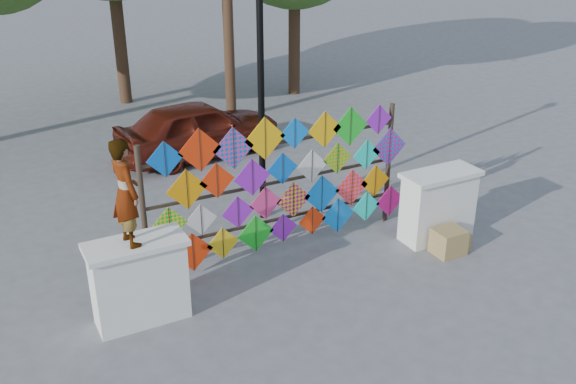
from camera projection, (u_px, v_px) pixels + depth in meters
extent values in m
plane|color=slate|center=(299.00, 268.00, 10.66)|extent=(80.00, 80.00, 0.00)
cube|color=silver|center=(140.00, 284.00, 9.11)|extent=(1.30, 0.55, 1.20)
cube|color=silver|center=(135.00, 244.00, 8.85)|extent=(1.40, 0.65, 0.08)
cube|color=silver|center=(438.00, 207.00, 11.40)|extent=(1.30, 0.55, 1.20)
cube|color=silver|center=(441.00, 174.00, 11.13)|extent=(1.40, 0.65, 0.08)
cylinder|color=#2F231A|center=(144.00, 216.00, 9.86)|extent=(0.09, 0.09, 2.30)
cylinder|color=#2F231A|center=(388.00, 164.00, 11.81)|extent=(0.09, 0.09, 2.30)
cube|color=#2F231A|center=(277.00, 219.00, 11.08)|extent=(4.60, 0.04, 0.04)
cube|color=#2F231A|center=(277.00, 182.00, 10.79)|extent=(4.60, 0.04, 0.04)
cube|color=#2F231A|center=(277.00, 143.00, 10.50)|extent=(4.60, 0.04, 0.04)
cube|color=blue|center=(165.00, 159.00, 9.61)|extent=(0.58, 0.01, 0.58)
cube|color=#2F231A|center=(165.00, 160.00, 9.60)|extent=(0.01, 0.01, 0.57)
cube|color=red|center=(200.00, 150.00, 9.83)|extent=(0.72, 0.01, 0.72)
cube|color=#2F231A|center=(200.00, 150.00, 9.82)|extent=(0.01, 0.01, 0.70)
cube|color=#DE3076|center=(233.00, 148.00, 10.09)|extent=(0.71, 0.01, 0.71)
cube|color=#2F231A|center=(234.00, 149.00, 10.08)|extent=(0.01, 0.01, 0.69)
cube|color=#FFB40A|center=(265.00, 139.00, 10.30)|extent=(0.73, 0.01, 0.73)
cube|color=#2F231A|center=(265.00, 139.00, 10.29)|extent=(0.01, 0.01, 0.72)
cube|color=#0A77EA|center=(295.00, 133.00, 10.53)|extent=(0.55, 0.01, 0.55)
cube|color=#2F231A|center=(295.00, 133.00, 10.52)|extent=(0.01, 0.01, 0.54)
cube|color=#FFB40A|center=(325.00, 130.00, 10.78)|extent=(0.65, 0.01, 0.65)
cube|color=#2F231A|center=(325.00, 130.00, 10.77)|extent=(0.01, 0.01, 0.64)
cube|color=green|center=(350.00, 126.00, 11.01)|extent=(0.70, 0.01, 0.70)
cube|color=#2F231A|center=(351.00, 127.00, 11.00)|extent=(0.01, 0.01, 0.69)
cube|color=purple|center=(379.00, 120.00, 11.24)|extent=(0.55, 0.01, 0.55)
cube|color=#2F231A|center=(379.00, 120.00, 11.23)|extent=(0.01, 0.01, 0.54)
cube|color=orange|center=(187.00, 189.00, 9.93)|extent=(0.68, 0.01, 0.68)
cube|color=#2F231A|center=(187.00, 190.00, 9.92)|extent=(0.01, 0.01, 0.67)
cube|color=red|center=(217.00, 181.00, 10.12)|extent=(0.60, 0.01, 0.60)
cube|color=#2F231A|center=(217.00, 181.00, 10.11)|extent=(0.01, 0.01, 0.59)
cube|color=purple|center=(252.00, 177.00, 10.41)|extent=(0.65, 0.01, 0.65)
cube|color=#2F231A|center=(253.00, 178.00, 10.40)|extent=(0.01, 0.01, 0.64)
cube|color=blue|center=(283.00, 168.00, 10.62)|extent=(0.57, 0.01, 0.57)
cube|color=#2F231A|center=(283.00, 169.00, 10.61)|extent=(0.01, 0.01, 0.56)
cube|color=silver|center=(312.00, 166.00, 10.88)|extent=(0.59, 0.01, 0.59)
cube|color=#2F231A|center=(312.00, 166.00, 10.87)|extent=(0.01, 0.01, 0.58)
cube|color=orange|center=(337.00, 158.00, 11.08)|extent=(0.57, 0.01, 0.57)
cube|color=#2F231A|center=(338.00, 158.00, 11.07)|extent=(0.01, 0.01, 0.56)
cube|color=#0DDCC2|center=(367.00, 154.00, 11.35)|extent=(0.56, 0.01, 0.56)
cube|color=#2F231A|center=(367.00, 155.00, 11.34)|extent=(0.01, 0.01, 0.55)
cube|color=blue|center=(389.00, 147.00, 11.54)|extent=(0.73, 0.01, 0.73)
cube|color=#2F231A|center=(390.00, 147.00, 11.53)|extent=(0.01, 0.01, 0.72)
cube|color=yellow|center=(169.00, 225.00, 9.97)|extent=(0.60, 0.01, 0.60)
cube|color=#2F231A|center=(170.00, 225.00, 9.96)|extent=(0.01, 0.01, 0.59)
cube|color=silver|center=(201.00, 220.00, 10.20)|extent=(0.54, 0.01, 0.54)
cube|color=#2F231A|center=(201.00, 220.00, 10.19)|extent=(0.01, 0.01, 0.53)
cube|color=purple|center=(238.00, 212.00, 10.48)|extent=(0.58, 0.01, 0.58)
cube|color=#2F231A|center=(238.00, 212.00, 10.47)|extent=(0.01, 0.01, 0.57)
cube|color=#DE3076|center=(266.00, 203.00, 10.67)|extent=(0.59, 0.01, 0.59)
cube|color=#2F231A|center=(266.00, 203.00, 10.66)|extent=(0.01, 0.01, 0.58)
cube|color=#BB116F|center=(293.00, 200.00, 10.91)|extent=(0.65, 0.01, 0.65)
cube|color=#2F231A|center=(294.00, 200.00, 10.90)|extent=(0.01, 0.01, 0.64)
cube|color=#0A77EA|center=(322.00, 194.00, 11.16)|extent=(0.71, 0.01, 0.71)
cube|color=#2F231A|center=(322.00, 194.00, 11.15)|extent=(0.01, 0.01, 0.70)
cube|color=#DE3076|center=(352.00, 187.00, 11.42)|extent=(0.69, 0.01, 0.69)
cube|color=#2F231A|center=(352.00, 188.00, 11.41)|extent=(0.01, 0.01, 0.68)
cube|color=orange|center=(375.00, 181.00, 11.62)|extent=(0.62, 0.01, 0.62)
cube|color=#2F231A|center=(375.00, 181.00, 11.61)|extent=(0.01, 0.01, 0.61)
cube|color=red|center=(193.00, 252.00, 10.31)|extent=(0.70, 0.01, 0.70)
cube|color=#2F231A|center=(193.00, 252.00, 10.30)|extent=(0.01, 0.01, 0.69)
cube|color=yellow|center=(223.00, 243.00, 10.52)|extent=(0.57, 0.01, 0.57)
cube|color=#2F231A|center=(223.00, 244.00, 10.51)|extent=(0.01, 0.01, 0.56)
cube|color=green|center=(256.00, 234.00, 10.75)|extent=(0.67, 0.01, 0.67)
cube|color=#2F231A|center=(256.00, 234.00, 10.74)|extent=(0.01, 0.01, 0.66)
cube|color=purple|center=(283.00, 228.00, 10.98)|extent=(0.53, 0.01, 0.53)
cube|color=#2F231A|center=(284.00, 228.00, 10.97)|extent=(0.01, 0.01, 0.52)
cube|color=red|center=(312.00, 220.00, 11.22)|extent=(0.55, 0.01, 0.55)
cube|color=#2F231A|center=(313.00, 221.00, 11.21)|extent=(0.01, 0.01, 0.54)
cube|color=#0A77EA|center=(338.00, 215.00, 11.45)|extent=(0.68, 0.01, 0.68)
cube|color=#2F231A|center=(338.00, 216.00, 11.44)|extent=(0.01, 0.01, 0.66)
cube|color=#0DDCC2|center=(366.00, 206.00, 11.69)|extent=(0.59, 0.01, 0.59)
cube|color=#2F231A|center=(366.00, 207.00, 11.68)|extent=(0.01, 0.01, 0.58)
cube|color=#BB116F|center=(390.00, 201.00, 11.92)|extent=(0.62, 0.01, 0.62)
cube|color=#2F231A|center=(390.00, 201.00, 11.91)|extent=(0.01, 0.01, 0.61)
cylinder|color=#49331F|center=(119.00, 34.00, 18.69)|extent=(0.36, 0.36, 4.12)
cylinder|color=#49331F|center=(294.00, 37.00, 19.71)|extent=(0.36, 0.36, 3.58)
cylinder|color=#49331F|center=(228.00, 19.00, 16.92)|extent=(0.28, 0.28, 5.50)
imported|color=#99999E|center=(126.00, 192.00, 8.49)|extent=(0.45, 0.60, 1.52)
imported|color=#56180E|center=(199.00, 128.00, 15.15)|extent=(4.13, 2.06, 1.35)
cylinder|color=black|center=(261.00, 112.00, 11.54)|extent=(0.12, 0.12, 4.20)
cube|color=#A68F50|center=(448.00, 242.00, 11.02)|extent=(0.51, 0.45, 0.45)
cube|color=#A68F50|center=(455.00, 242.00, 11.14)|extent=(0.40, 0.37, 0.34)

